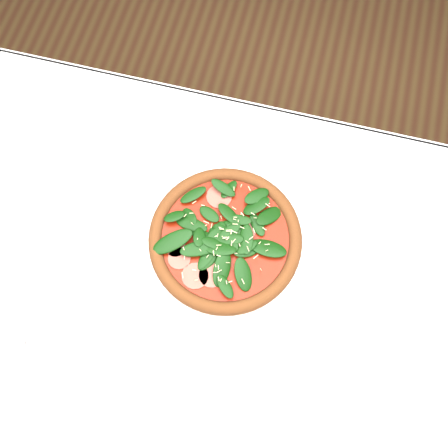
% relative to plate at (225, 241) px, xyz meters
% --- Properties ---
extents(ground, '(6.00, 6.00, 0.00)m').
position_rel_plate_xyz_m(ground, '(0.02, -0.09, -0.76)').
color(ground, brown).
rests_on(ground, ground).
extents(dining_table, '(1.21, 0.81, 0.75)m').
position_rel_plate_xyz_m(dining_table, '(0.02, -0.09, -0.11)').
color(dining_table, white).
rests_on(dining_table, ground).
extents(plate, '(0.33, 0.33, 0.01)m').
position_rel_plate_xyz_m(plate, '(0.00, 0.00, 0.00)').
color(plate, white).
rests_on(plate, dining_table).
extents(pizza, '(0.35, 0.35, 0.04)m').
position_rel_plate_xyz_m(pizza, '(-0.00, 0.00, 0.02)').
color(pizza, '#9B6125').
rests_on(pizza, plate).
extents(wine_glass, '(0.08, 0.08, 0.18)m').
position_rel_plate_xyz_m(wine_glass, '(-0.24, -0.10, 0.12)').
color(wine_glass, white).
rests_on(wine_glass, dining_table).
extents(napkin, '(0.19, 0.14, 0.01)m').
position_rel_plate_xyz_m(napkin, '(-0.28, -0.32, -0.00)').
color(napkin, white).
rests_on(napkin, dining_table).
extents(fork, '(0.07, 0.18, 0.00)m').
position_rel_plate_xyz_m(fork, '(-0.29, -0.29, 0.01)').
color(fork, silver).
rests_on(fork, napkin).
extents(saucer_far, '(0.13, 0.13, 0.01)m').
position_rel_plate_xyz_m(saucer_far, '(0.34, 0.22, -0.00)').
color(saucer_far, white).
rests_on(saucer_far, dining_table).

